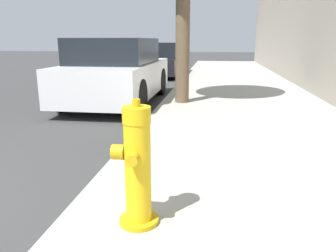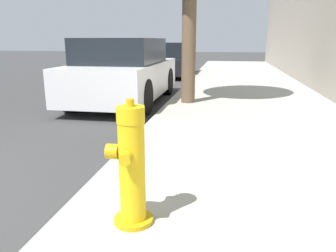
{
  "view_description": "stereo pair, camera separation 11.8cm",
  "coord_description": "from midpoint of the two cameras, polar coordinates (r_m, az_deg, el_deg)",
  "views": [
    {
      "loc": [
        3.2,
        -1.75,
        1.43
      ],
      "look_at": [
        2.73,
        1.57,
        0.55
      ],
      "focal_mm": 35.0,
      "sensor_mm": 36.0,
      "label": 1
    },
    {
      "loc": [
        3.32,
        -1.73,
        1.43
      ],
      "look_at": [
        2.73,
        1.57,
        0.55
      ],
      "focal_mm": 35.0,
      "sensor_mm": 36.0,
      "label": 2
    }
  ],
  "objects": [
    {
      "name": "parked_car_mid",
      "position": [
        13.64,
        -1.64,
        11.41
      ],
      "size": [
        1.7,
        3.96,
        1.33
      ],
      "color": "black",
      "rests_on": "ground_plane"
    },
    {
      "name": "parked_car_near",
      "position": [
        7.75,
        -9.21,
        9.26
      ],
      "size": [
        1.76,
        4.08,
        1.47
      ],
      "color": "silver",
      "rests_on": "ground_plane"
    },
    {
      "name": "fire_hydrant",
      "position": [
        2.36,
        -6.83,
        -7.31
      ],
      "size": [
        0.33,
        0.33,
        0.93
      ],
      "color": "#C39C11",
      "rests_on": "sidewalk_slab"
    }
  ]
}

